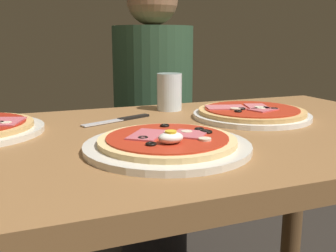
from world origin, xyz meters
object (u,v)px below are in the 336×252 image
Objects in this scene: pizza_foreground at (167,144)px; pizza_across_left at (251,113)px; dining_table at (174,184)px; knife at (122,119)px; water_glass_near at (169,94)px; diner_person at (153,130)px.

pizza_across_left is at bearing 32.59° from pizza_foreground.
dining_table is 4.20× the size of pizza_foreground.
pizza_across_left is at bearing -15.65° from knife.
pizza_foreground is 0.29m from knife.
dining_table is 0.22m from knife.
pizza_foreground is 0.41m from water_glass_near.
diner_person is at bearing 75.95° from water_glass_near.
water_glass_near is at bearing 70.37° from dining_table.
knife is at bearing 164.35° from pizza_across_left.
water_glass_near is at bearing 29.55° from knife.
water_glass_near is 0.19m from knife.
diner_person is at bearing 73.96° from dining_table.
pizza_foreground is 2.96× the size of water_glass_near.
water_glass_near is at bearing 75.95° from diner_person.
dining_table is at bearing 73.96° from diner_person.
dining_table is at bearing -66.29° from knife.
pizza_across_left is 0.33m from knife.
pizza_foreground is at bearing 72.27° from diner_person.
knife is 0.16× the size of diner_person.
knife is at bearing 63.62° from diner_person.
diner_person is (0.28, 0.86, -0.18)m from pizza_foreground.
diner_person is at bearing 92.78° from pizza_across_left.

